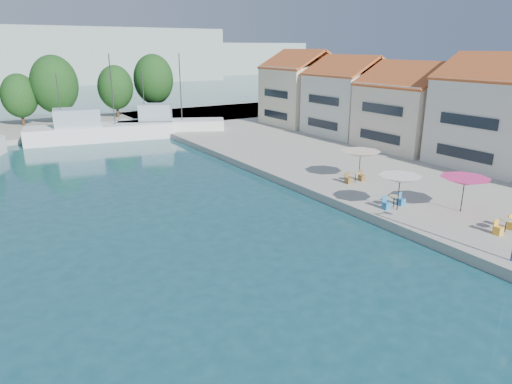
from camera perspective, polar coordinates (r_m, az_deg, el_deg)
quay_right at (r=46.97m, az=19.60°, el=4.07°), size 32.00×92.00×0.60m
quay_far at (r=66.14m, az=-26.60°, el=6.94°), size 90.00×16.00×0.60m
hill_east at (r=186.18m, az=-15.88°, el=15.66°), size 140.00×40.00×12.00m
building_03 at (r=44.44m, az=28.01°, el=9.16°), size 8.40×8.80×10.20m
building_04 at (r=49.58m, az=18.91°, el=10.37°), size 9.00×8.80×9.20m
building_05 at (r=55.63m, az=11.67°, el=11.90°), size 8.40×8.80×9.70m
building_06 at (r=62.41m, az=5.86°, el=12.97°), size 9.00×8.80×10.20m
trawler_03 at (r=57.27m, az=-19.23°, el=7.20°), size 17.10×7.28×10.20m
trawler_04 at (r=58.88m, az=-10.79°, el=8.14°), size 13.11×8.74×10.20m
tree_05 at (r=67.79m, az=-27.47°, el=10.62°), size 4.53×4.53×6.71m
tree_06 at (r=67.41m, az=-23.91°, el=12.19°), size 6.08×6.08×9.00m
tree_07 at (r=70.91m, az=-17.16°, el=12.38°), size 5.04×5.04×7.46m
tree_08 at (r=73.95m, az=-12.69°, el=13.58°), size 6.04×6.04×8.94m
umbrella_pink at (r=31.09m, az=24.63°, el=1.21°), size 3.05×3.05×2.22m
umbrella_white at (r=29.89m, az=17.55°, el=1.50°), size 2.68×2.68×2.27m
umbrella_cream at (r=36.07m, az=12.92°, el=4.64°), size 3.13×3.13×2.32m
cafe_table_01 at (r=29.23m, az=28.73°, el=-3.86°), size 1.82×0.70×0.76m
cafe_table_02 at (r=30.85m, az=16.83°, el=-1.32°), size 1.82×0.70×0.76m
cafe_table_03 at (r=35.85m, az=12.30°, el=1.67°), size 1.82×0.70×0.76m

